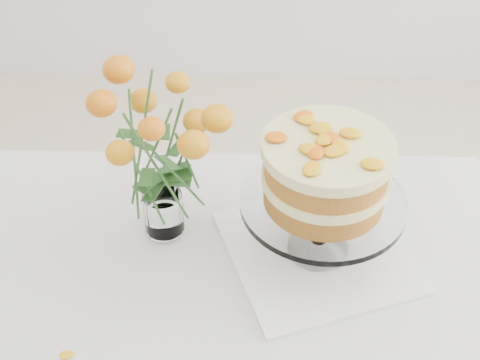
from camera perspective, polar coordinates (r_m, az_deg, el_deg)
name	(u,v)px	position (r m, az deg, el deg)	size (l,w,h in m)	color
table	(149,337)	(1.31, -7.80, -13.14)	(1.43, 0.93, 0.76)	#A57D60
napkin	(317,251)	(1.33, 6.61, -6.08)	(0.33, 0.33, 0.01)	white
cake_stand	(325,178)	(1.20, 7.29, 0.14)	(0.31, 0.31, 0.28)	white
rose_vase	(156,140)	(1.22, -7.17, 3.42)	(0.31, 0.31, 0.40)	white
stray_petal_a	(67,355)	(1.21, -14.58, -14.24)	(0.03, 0.02, 0.00)	#F2A50F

